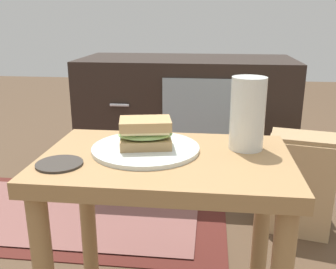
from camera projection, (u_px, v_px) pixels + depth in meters
name	position (u px, v px, depth m)	size (l,w,h in m)	color
side_table	(166.00, 192.00, 0.88)	(0.56, 0.36, 0.46)	#A37A4C
tv_cabinet	(186.00, 120.00, 1.80)	(0.96, 0.46, 0.58)	black
area_rug	(71.00, 213.00, 1.52)	(1.24, 0.61, 0.01)	#4C1E19
plate	(146.00, 148.00, 0.88)	(0.25, 0.25, 0.01)	silver
sandwich_front	(145.00, 133.00, 0.87)	(0.14, 0.11, 0.07)	tan
beer_glass	(247.00, 115.00, 0.88)	(0.08, 0.08, 0.17)	silver
coaster	(59.00, 164.00, 0.80)	(0.10, 0.10, 0.01)	#332D28
paper_bag	(299.00, 185.00, 1.36)	(0.25, 0.17, 0.37)	tan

